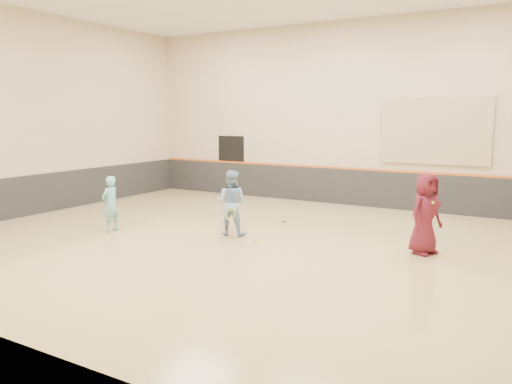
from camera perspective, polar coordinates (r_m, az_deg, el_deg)
The scene contains 14 objects.
room at distance 11.52m, azimuth -0.18°, elevation -1.99°, with size 15.04×12.04×6.22m.
wainscot_back at distance 16.91m, azimuth 10.06°, elevation 0.60°, with size 14.90×0.04×1.20m, color #232326.
wainscot_left at distance 16.57m, azimuth -23.10°, elevation -0.14°, with size 0.04×11.90×1.20m, color #232326.
accent_stripe at distance 16.83m, azimuth 10.11°, elevation 2.68°, with size 14.90×0.03×0.06m, color #D85914.
acoustic_panel at distance 16.00m, azimuth 19.74°, elevation 6.60°, with size 3.20×0.08×2.00m, color tan.
doorway at distance 18.86m, azimuth -2.85°, elevation 3.08°, with size 1.10×0.05×2.20m, color black.
girl at distance 13.30m, azimuth -16.31°, elevation -1.31°, with size 0.52×0.34×1.43m, color #6DBCBD.
instructor at distance 12.39m, azimuth -2.87°, elevation -1.23°, with size 0.79×0.62×1.63m, color #80A6C6.
young_man at distance 11.27m, azimuth 18.79°, elevation -2.36°, with size 0.86×0.56×1.76m, color #581422.
held_racket at distance 11.99m, azimuth -2.93°, elevation -2.49°, with size 0.32×0.32×0.62m, color #BCDE30, non-canonical shape.
spare_racket at distance 14.11m, azimuth 2.75°, elevation -3.12°, with size 0.62×0.62×0.12m, color yellow, non-canonical shape.
ball_under_racket at distance 11.73m, azimuth 0.00°, elevation -5.70°, with size 0.07×0.07×0.07m, color yellow.
ball_in_hand at distance 11.02m, azimuth 19.56°, elevation -1.15°, with size 0.07×0.07×0.07m, color #BCDE33.
ball_beside_spare at distance 14.00m, azimuth 6.02°, elevation -3.36°, with size 0.07×0.07×0.07m, color gold.
Camera 1 is at (5.70, -9.78, 2.96)m, focal length 35.00 mm.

